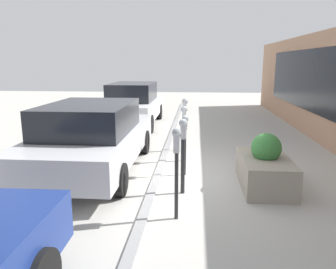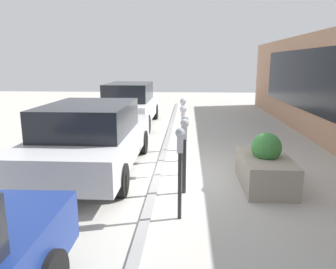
{
  "view_description": "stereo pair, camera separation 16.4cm",
  "coord_description": "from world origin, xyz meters",
  "views": [
    {
      "loc": [
        -6.76,
        -0.71,
        2.38
      ],
      "look_at": [
        0.0,
        -0.14,
        0.88
      ],
      "focal_mm": 35.0,
      "sensor_mm": 36.0,
      "label": 1
    },
    {
      "loc": [
        -6.77,
        -0.55,
        2.38
      ],
      "look_at": [
        0.0,
        -0.14,
        0.88
      ],
      "focal_mm": 35.0,
      "sensor_mm": 36.0,
      "label": 2
    }
  ],
  "objects": [
    {
      "name": "ground_plane",
      "position": [
        0.0,
        0.0,
        0.0
      ],
      "size": [
        40.0,
        40.0,
        0.0
      ],
      "primitive_type": "plane",
      "color": "#ADAAA3"
    },
    {
      "name": "curb_strip",
      "position": [
        0.0,
        0.08,
        0.02
      ],
      "size": [
        24.5,
        0.16,
        0.04
      ],
      "color": "gray",
      "rests_on": "ground_plane"
    },
    {
      "name": "parking_meter_nearest",
      "position": [
        -2.06,
        -0.44,
        1.02
      ],
      "size": [
        0.17,
        0.14,
        1.44
      ],
      "color": "#232326",
      "rests_on": "ground_plane"
    },
    {
      "name": "parking_meter_second",
      "position": [
        -1.03,
        -0.5,
        0.94
      ],
      "size": [
        0.18,
        0.15,
        1.4
      ],
      "color": "#232326",
      "rests_on": "ground_plane"
    },
    {
      "name": "parking_meter_middle",
      "position": [
        -0.0,
        -0.5,
        0.98
      ],
      "size": [
        0.17,
        0.14,
        1.3
      ],
      "color": "#232326",
      "rests_on": "ground_plane"
    },
    {
      "name": "parking_meter_fourth",
      "position": [
        1.02,
        -0.44,
        0.94
      ],
      "size": [
        0.19,
        0.16,
        1.37
      ],
      "color": "#232326",
      "rests_on": "ground_plane"
    },
    {
      "name": "parking_meter_farthest",
      "position": [
        2.02,
        -0.42,
        0.97
      ],
      "size": [
        0.19,
        0.16,
        1.44
      ],
      "color": "#232326",
      "rests_on": "ground_plane"
    },
    {
      "name": "planter_box",
      "position": [
        -0.57,
        -2.07,
        0.38
      ],
      "size": [
        1.67,
        0.9,
        1.07
      ],
      "color": "gray",
      "rests_on": "ground_plane"
    },
    {
      "name": "parked_car_middle",
      "position": [
        0.14,
        1.56,
        0.78
      ],
      "size": [
        4.65,
        2.04,
        1.52
      ],
      "rotation": [
        0.0,
        0.0,
        0.0
      ],
      "color": "#B7B7BC",
      "rests_on": "ground_plane"
    },
    {
      "name": "parked_car_rear",
      "position": [
        5.56,
        1.66,
        0.83
      ],
      "size": [
        4.65,
        1.83,
        1.62
      ],
      "rotation": [
        0.0,
        0.0,
        -0.0
      ],
      "color": "silver",
      "rests_on": "ground_plane"
    }
  ]
}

